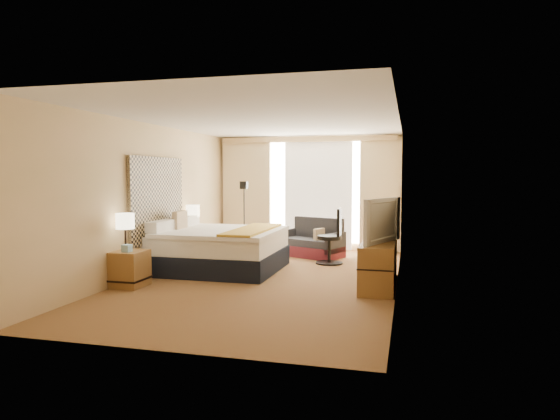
% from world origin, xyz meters
% --- Properties ---
extents(floor, '(4.20, 7.00, 0.02)m').
position_xyz_m(floor, '(0.00, 0.00, 0.00)').
color(floor, maroon).
rests_on(floor, ground).
extents(ceiling, '(4.20, 7.00, 0.02)m').
position_xyz_m(ceiling, '(0.00, 0.00, 2.60)').
color(ceiling, silver).
rests_on(ceiling, wall_back).
extents(wall_back, '(4.20, 0.02, 2.60)m').
position_xyz_m(wall_back, '(0.00, 3.50, 1.30)').
color(wall_back, '#E0B688').
rests_on(wall_back, ground).
extents(wall_front, '(4.20, 0.02, 2.60)m').
position_xyz_m(wall_front, '(0.00, -3.50, 1.30)').
color(wall_front, '#E0B688').
rests_on(wall_front, ground).
extents(wall_left, '(0.02, 7.00, 2.60)m').
position_xyz_m(wall_left, '(-2.10, 0.00, 1.30)').
color(wall_left, '#E0B688').
rests_on(wall_left, ground).
extents(wall_right, '(0.02, 7.00, 2.60)m').
position_xyz_m(wall_right, '(2.10, 0.00, 1.30)').
color(wall_right, '#E0B688').
rests_on(wall_right, ground).
extents(headboard, '(0.06, 1.85, 1.50)m').
position_xyz_m(headboard, '(-2.06, 0.20, 1.28)').
color(headboard, black).
rests_on(headboard, wall_left).
extents(nightstand_left, '(0.45, 0.52, 0.55)m').
position_xyz_m(nightstand_left, '(-1.87, -1.05, 0.28)').
color(nightstand_left, brown).
rests_on(nightstand_left, floor).
extents(nightstand_right, '(0.45, 0.52, 0.55)m').
position_xyz_m(nightstand_right, '(-1.87, 1.45, 0.28)').
color(nightstand_right, brown).
rests_on(nightstand_right, floor).
extents(media_dresser, '(0.50, 1.80, 0.70)m').
position_xyz_m(media_dresser, '(1.83, 0.00, 0.35)').
color(media_dresser, brown).
rests_on(media_dresser, floor).
extents(window, '(2.30, 0.02, 2.30)m').
position_xyz_m(window, '(0.25, 3.47, 1.32)').
color(window, silver).
rests_on(window, wall_back).
extents(curtains, '(4.12, 0.19, 2.56)m').
position_xyz_m(curtains, '(-0.00, 3.39, 1.41)').
color(curtains, '#C6BA8B').
rests_on(curtains, floor).
extents(bed, '(2.17, 1.98, 1.05)m').
position_xyz_m(bed, '(-1.06, 0.56, 0.39)').
color(bed, black).
rests_on(bed, floor).
extents(loveseat, '(1.46, 1.15, 0.81)m').
position_xyz_m(loveseat, '(0.30, 2.48, 0.27)').
color(loveseat, maroon).
rests_on(loveseat, floor).
extents(floor_lamp, '(0.20, 0.20, 1.58)m').
position_xyz_m(floor_lamp, '(-1.15, 2.30, 1.12)').
color(floor_lamp, black).
rests_on(floor_lamp, floor).
extents(desk_chair, '(0.52, 0.52, 1.08)m').
position_xyz_m(desk_chair, '(0.85, 1.68, 0.48)').
color(desk_chair, black).
rests_on(desk_chair, floor).
extents(lamp_left, '(0.28, 0.28, 0.58)m').
position_xyz_m(lamp_left, '(-1.90, -1.10, 1.00)').
color(lamp_left, black).
rests_on(lamp_left, nightstand_left).
extents(lamp_right, '(0.27, 0.27, 0.56)m').
position_xyz_m(lamp_right, '(-1.92, 1.38, 0.99)').
color(lamp_right, black).
rests_on(lamp_right, nightstand_right).
extents(tissue_box, '(0.13, 0.13, 0.11)m').
position_xyz_m(tissue_box, '(-1.86, -1.15, 0.61)').
color(tissue_box, '#8EBFDC').
rests_on(tissue_box, nightstand_left).
extents(telephone, '(0.21, 0.18, 0.07)m').
position_xyz_m(telephone, '(-1.81, 1.54, 0.59)').
color(telephone, black).
rests_on(telephone, nightstand_right).
extents(television, '(0.57, 1.14, 0.67)m').
position_xyz_m(television, '(1.78, -0.20, 1.03)').
color(television, black).
rests_on(television, media_dresser).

